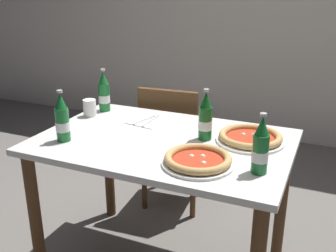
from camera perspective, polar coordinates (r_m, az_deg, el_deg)
The scene contains 11 objects.
back_wall_tiled at distance 3.88m, azimuth 13.39°, elevation 17.15°, with size 7.00×0.10×2.60m, color silver.
dining_table_main at distance 1.95m, azimuth -0.59°, elevation -5.01°, with size 1.20×0.80×0.75m.
chair_behind_table at distance 2.60m, azimuth 0.75°, elevation -2.10°, with size 0.43×0.43×0.85m.
pizza_margherita_near at distance 1.90m, azimuth 11.74°, elevation -1.66°, with size 0.32×0.32×0.04m.
pizza_marinara_far at distance 1.64m, azimuth 4.32°, elevation -4.89°, with size 0.30×0.30×0.04m.
beer_bottle_left at distance 1.91m, azimuth -14.96°, elevation 0.85°, with size 0.07×0.07×0.25m.
beer_bottle_center at distance 1.88m, azimuth 5.40°, elevation 1.07°, with size 0.07×0.07×0.25m.
beer_bottle_right at distance 2.32m, azimuth -9.18°, elevation 4.65°, with size 0.07×0.07×0.25m.
beer_bottle_extra at distance 1.58m, azimuth 13.15°, elevation -3.14°, with size 0.07×0.07×0.25m.
napkin_with_cutlery at distance 2.14m, azimuth -2.94°, elevation 0.71°, with size 0.21×0.21×0.01m.
paper_cup at distance 2.26m, azimuth -11.19°, elevation 2.57°, with size 0.07×0.07×0.10m, color white.
Camera 1 is at (0.72, -1.61, 1.46)m, focal length 42.42 mm.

